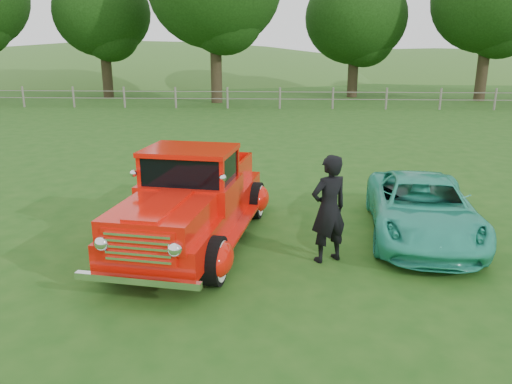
{
  "coord_description": "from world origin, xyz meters",
  "views": [
    {
      "loc": [
        0.16,
        -6.76,
        3.47
      ],
      "look_at": [
        -0.26,
        1.2,
        1.12
      ],
      "focal_mm": 35.0,
      "sensor_mm": 36.0,
      "label": 1
    }
  ],
  "objects_px": {
    "tree_mid_east": "(491,0)",
    "man": "(329,209)",
    "tree_mid_west": "(102,13)",
    "teal_sedan": "(422,208)",
    "red_pickup": "(193,201)",
    "tree_near_east": "(356,18)"
  },
  "relations": [
    {
      "from": "tree_mid_east",
      "to": "man",
      "type": "bearing_deg",
      "value": -114.91
    },
    {
      "from": "tree_mid_west",
      "to": "man",
      "type": "bearing_deg",
      "value": -64.39
    },
    {
      "from": "teal_sedan",
      "to": "red_pickup",
      "type": "bearing_deg",
      "value": -165.99
    },
    {
      "from": "tree_mid_east",
      "to": "teal_sedan",
      "type": "relative_size",
      "value": 2.35
    },
    {
      "from": "red_pickup",
      "to": "tree_near_east",
      "type": "bearing_deg",
      "value": 84.98
    },
    {
      "from": "man",
      "to": "teal_sedan",
      "type": "bearing_deg",
      "value": -175.9
    },
    {
      "from": "tree_near_east",
      "to": "red_pickup",
      "type": "distance_m",
      "value": 28.43
    },
    {
      "from": "tree_mid_west",
      "to": "tree_mid_east",
      "type": "relative_size",
      "value": 0.9
    },
    {
      "from": "tree_near_east",
      "to": "tree_mid_east",
      "type": "relative_size",
      "value": 0.88
    },
    {
      "from": "tree_mid_west",
      "to": "tree_near_east",
      "type": "relative_size",
      "value": 1.02
    },
    {
      "from": "red_pickup",
      "to": "man",
      "type": "xyz_separation_m",
      "value": [
        2.36,
        -0.65,
        0.11
      ]
    },
    {
      "from": "tree_mid_west",
      "to": "tree_near_east",
      "type": "distance_m",
      "value": 17.03
    },
    {
      "from": "man",
      "to": "tree_mid_west",
      "type": "bearing_deg",
      "value": -93.57
    },
    {
      "from": "red_pickup",
      "to": "teal_sedan",
      "type": "relative_size",
      "value": 1.29
    },
    {
      "from": "tree_near_east",
      "to": "red_pickup",
      "type": "bearing_deg",
      "value": -103.23
    },
    {
      "from": "tree_mid_west",
      "to": "teal_sedan",
      "type": "xyz_separation_m",
      "value": [
        14.79,
        -25.77,
        -4.99
      ]
    },
    {
      "from": "tree_mid_west",
      "to": "tree_near_east",
      "type": "bearing_deg",
      "value": 3.37
    },
    {
      "from": "tree_mid_east",
      "to": "teal_sedan",
      "type": "bearing_deg",
      "value": -112.4
    },
    {
      "from": "tree_mid_east",
      "to": "man",
      "type": "relative_size",
      "value": 5.2
    },
    {
      "from": "red_pickup",
      "to": "teal_sedan",
      "type": "bearing_deg",
      "value": 15.83
    },
    {
      "from": "tree_near_east",
      "to": "man",
      "type": "xyz_separation_m",
      "value": [
        -4.06,
        -27.98,
        -4.34
      ]
    },
    {
      "from": "tree_mid_west",
      "to": "tree_near_east",
      "type": "height_order",
      "value": "tree_mid_west"
    }
  ]
}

